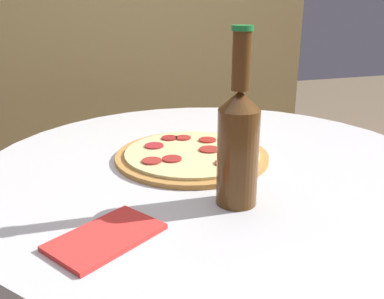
{
  "coord_description": "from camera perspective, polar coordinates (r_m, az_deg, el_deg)",
  "views": [
    {
      "loc": [
        -0.29,
        -0.77,
        1.01
      ],
      "look_at": [
        -0.03,
        0.04,
        0.7
      ],
      "focal_mm": 40.0,
      "sensor_mm": 36.0,
      "label": 1
    }
  ],
  "objects": [
    {
      "name": "table",
      "position": [
        0.95,
        2.62,
        -10.3
      ],
      "size": [
        0.97,
        0.97,
        0.68
      ],
      "color": "silver",
      "rests_on": "ground_plane"
    },
    {
      "name": "napkin",
      "position": [
        0.63,
        -11.42,
        -11.37
      ],
      "size": [
        0.18,
        0.16,
        0.01
      ],
      "color": "red",
      "rests_on": "table"
    },
    {
      "name": "fence_panel",
      "position": [
        1.62,
        -7.54,
        14.02
      ],
      "size": [
        1.35,
        0.04,
        1.71
      ],
      "color": "tan",
      "rests_on": "ground_plane"
    },
    {
      "name": "beer_bottle",
      "position": [
        0.69,
        6.19,
        1.02
      ],
      "size": [
        0.07,
        0.07,
        0.29
      ],
      "color": "#563314",
      "rests_on": "table"
    },
    {
      "name": "pizza",
      "position": [
        0.91,
        -0.01,
        -0.71
      ],
      "size": [
        0.33,
        0.33,
        0.02
      ],
      "color": "#B77F3D",
      "rests_on": "table"
    }
  ]
}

